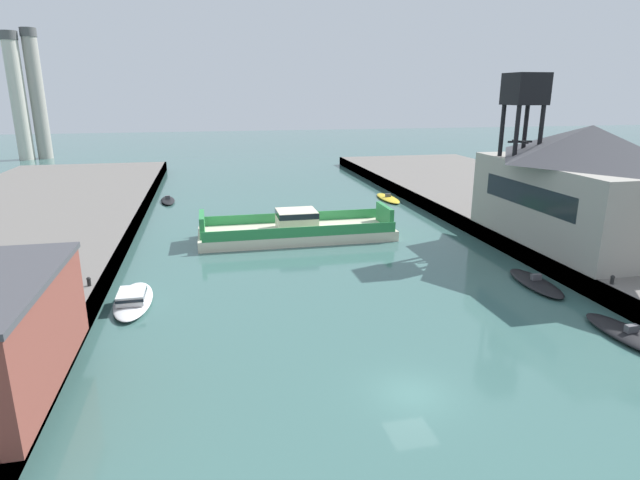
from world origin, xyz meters
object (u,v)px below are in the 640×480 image
(moored_boat_mid_right, at_px, (630,336))
(moored_boat_near_right, at_px, (536,283))
(moored_boat_near_left, at_px, (388,198))
(crane_tower, at_px, (524,107))
(smokestack_distant_b, at_px, (17,93))
(moored_boat_far_left, at_px, (133,299))
(moored_boat_mid_left, at_px, (168,200))
(chain_ferry, at_px, (297,230))
(warehouse_shed, at_px, (585,185))
(smokestack_distant_a, at_px, (36,91))

(moored_boat_mid_right, bearing_deg, moored_boat_near_right, 91.16)
(moored_boat_near_left, distance_m, crane_tower, 29.71)
(smokestack_distant_b, bearing_deg, moored_boat_near_right, -55.72)
(moored_boat_far_left, bearing_deg, moored_boat_mid_left, 89.94)
(chain_ferry, relative_size, warehouse_shed, 1.07)
(moored_boat_near_right, relative_size, moored_boat_mid_right, 0.97)
(moored_boat_near_right, xyz_separation_m, moored_boat_mid_left, (-32.62, 42.42, -0.05))
(moored_boat_near_left, height_order, moored_boat_near_right, moored_boat_near_right)
(moored_boat_far_left, relative_size, crane_tower, 0.50)
(smokestack_distant_a, bearing_deg, smokestack_distant_b, -153.19)
(moored_boat_near_left, xyz_separation_m, moored_boat_far_left, (-32.61, -34.24, 0.24))
(moored_boat_far_left, distance_m, smokestack_distant_a, 106.56)
(moored_boat_far_left, distance_m, smokestack_distant_b, 105.95)
(moored_boat_far_left, bearing_deg, moored_boat_near_right, -5.07)
(moored_boat_near_right, distance_m, warehouse_shed, 12.84)
(smokestack_distant_b, bearing_deg, crane_tower, -50.71)
(moored_boat_near_left, height_order, warehouse_shed, warehouse_shed)
(moored_boat_far_left, height_order, smokestack_distant_b, smokestack_distant_b)
(chain_ferry, distance_m, moored_boat_near_left, 25.22)
(moored_boat_near_left, xyz_separation_m, warehouse_shed, (8.74, -30.75, 7.00))
(moored_boat_far_left, bearing_deg, smokestack_distant_b, 110.30)
(moored_boat_mid_left, bearing_deg, crane_tower, -39.91)
(chain_ferry, distance_m, moored_boat_mid_left, 28.30)
(smokestack_distant_a, bearing_deg, moored_boat_far_left, -71.91)
(crane_tower, height_order, smokestack_distant_a, smokestack_distant_a)
(moored_boat_mid_left, xyz_separation_m, moored_boat_far_left, (-0.04, -39.52, 0.24))
(chain_ferry, xyz_separation_m, moored_boat_mid_left, (-15.40, 23.73, -0.78))
(moored_boat_near_right, height_order, smokestack_distant_a, smokestack_distant_a)
(chain_ferry, height_order, warehouse_shed, warehouse_shed)
(moored_boat_mid_right, relative_size, smokestack_distant_b, 0.26)
(chain_ferry, relative_size, moored_boat_near_left, 2.67)
(smokestack_distant_b, bearing_deg, chain_ferry, -57.89)
(moored_boat_near_right, xyz_separation_m, moored_boat_mid_right, (0.20, -10.10, 0.00))
(chain_ferry, bearing_deg, moored_boat_mid_left, 122.98)
(moored_boat_mid_left, height_order, warehouse_shed, warehouse_shed)
(chain_ferry, xyz_separation_m, moored_boat_near_right, (17.22, -18.69, -0.73))
(chain_ferry, height_order, moored_boat_mid_left, chain_ferry)
(moored_boat_near_right, distance_m, moored_boat_mid_right, 10.11)
(moored_boat_near_right, height_order, moored_boat_mid_left, moored_boat_near_right)
(moored_boat_near_right, xyz_separation_m, smokestack_distant_a, (-65.38, 103.11, 15.73))
(moored_boat_far_left, bearing_deg, chain_ferry, 45.64)
(chain_ferry, xyz_separation_m, warehouse_shed, (25.91, -12.29, 6.22))
(crane_tower, distance_m, smokestack_distant_a, 115.37)
(moored_boat_near_right, relative_size, crane_tower, 0.46)
(moored_boat_near_left, bearing_deg, moored_boat_mid_left, 170.81)
(smokestack_distant_a, bearing_deg, crane_tower, -52.70)
(moored_boat_near_left, bearing_deg, smokestack_distant_a, 134.73)
(moored_boat_near_left, distance_m, smokestack_distant_b, 95.43)
(chain_ferry, bearing_deg, crane_tower, -18.64)
(crane_tower, xyz_separation_m, smokestack_distant_b, (-73.56, 89.91, 1.28))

